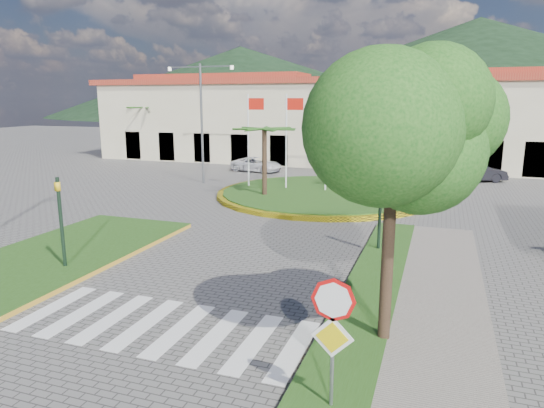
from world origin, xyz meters
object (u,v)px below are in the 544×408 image
(deciduous_tree, at_px, (395,122))
(white_van, at_px, (257,164))
(roundabout_island, at_px, (323,194))
(stop_sign, at_px, (333,324))
(car_dark_a, at_px, (344,159))
(car_dark_b, at_px, (476,172))

(deciduous_tree, distance_m, white_van, 28.73)
(roundabout_island, xyz_separation_m, white_van, (-7.44, 8.24, 0.41))
(stop_sign, height_order, car_dark_a, stop_sign)
(stop_sign, xyz_separation_m, car_dark_a, (-6.47, 34.46, -1.22))
(stop_sign, xyz_separation_m, white_van, (-12.34, 28.28, -1.21))
(stop_sign, distance_m, white_van, 30.88)
(deciduous_tree, height_order, car_dark_a, deciduous_tree)
(white_van, distance_m, car_dark_b, 16.32)
(white_van, distance_m, car_dark_a, 8.53)
(stop_sign, relative_size, car_dark_a, 0.79)
(white_van, bearing_deg, roundabout_island, -128.19)
(roundabout_island, height_order, car_dark_b, roundabout_island)
(car_dark_a, bearing_deg, white_van, 152.55)
(white_van, height_order, car_dark_b, car_dark_b)
(car_dark_b, bearing_deg, deciduous_tree, 150.46)
(car_dark_a, relative_size, car_dark_b, 0.82)
(deciduous_tree, bearing_deg, car_dark_b, 82.54)
(roundabout_island, xyz_separation_m, stop_sign, (4.90, -20.04, 1.62))
(deciduous_tree, xyz_separation_m, car_dark_a, (-7.07, 31.43, -4.60))
(car_dark_a, distance_m, car_dark_b, 11.88)
(white_van, bearing_deg, deciduous_tree, -143.14)
(car_dark_b, bearing_deg, roundabout_island, 112.57)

